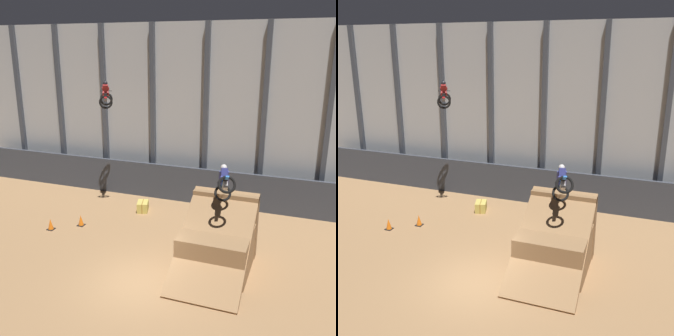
% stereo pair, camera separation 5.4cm
% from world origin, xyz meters
% --- Properties ---
extents(ground_plane, '(60.00, 60.00, 0.00)m').
position_xyz_m(ground_plane, '(0.00, 0.00, 0.00)').
color(ground_plane, '#9E754C').
extents(arena_back_wall, '(32.00, 0.40, 10.51)m').
position_xyz_m(arena_back_wall, '(0.00, 10.11, 5.25)').
color(arena_back_wall, '#ADB2B7').
rests_on(arena_back_wall, ground_plane).
extents(lower_barrier, '(31.36, 0.20, 2.21)m').
position_xyz_m(lower_barrier, '(0.00, 9.01, 1.10)').
color(lower_barrier, '#383D47').
rests_on(lower_barrier, ground_plane).
extents(dirt_ramp, '(2.92, 4.65, 3.07)m').
position_xyz_m(dirt_ramp, '(2.67, 2.54, 1.05)').
color(dirt_ramp, '#966F48').
rests_on(dirt_ramp, ground_plane).
extents(rider_bike_left_air, '(1.35, 1.74, 1.44)m').
position_xyz_m(rider_bike_left_air, '(-4.89, 6.83, 6.49)').
color(rider_bike_left_air, black).
extents(rider_bike_right_air, '(1.23, 1.81, 1.67)m').
position_xyz_m(rider_bike_right_air, '(2.82, 2.58, 3.73)').
color(rider_bike_right_air, black).
extents(traffic_cone_near_ramp, '(0.36, 0.36, 0.58)m').
position_xyz_m(traffic_cone_near_ramp, '(-5.06, 3.84, 0.28)').
color(traffic_cone_near_ramp, black).
rests_on(traffic_cone_near_ramp, ground_plane).
extents(traffic_cone_arena_edge, '(0.36, 0.36, 0.58)m').
position_xyz_m(traffic_cone_arena_edge, '(-6.28, 2.88, 0.28)').
color(traffic_cone_arena_edge, black).
rests_on(traffic_cone_arena_edge, ground_plane).
extents(hay_bale_trackside, '(0.84, 1.04, 0.57)m').
position_xyz_m(hay_bale_trackside, '(-2.76, 6.77, 0.28)').
color(hay_bale_trackside, '#CCB751').
rests_on(hay_bale_trackside, ground_plane).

